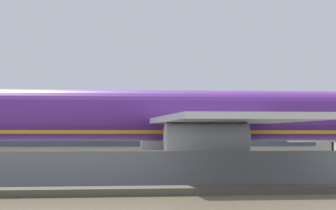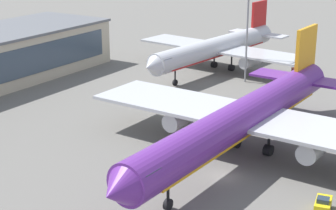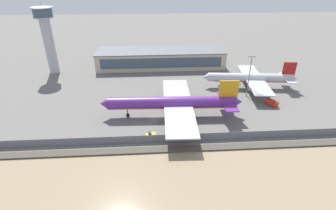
# 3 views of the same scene
# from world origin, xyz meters

# --- Properties ---
(ground_plane) EXTENTS (500.00, 500.00, 0.00)m
(ground_plane) POSITION_xyz_m (0.00, 0.00, 0.00)
(ground_plane) COLOR #66635E
(cargo_jet_purple) EXTENTS (53.30, 46.04, 14.39)m
(cargo_jet_purple) POSITION_xyz_m (6.80, 0.53, 5.49)
(cargo_jet_purple) COLOR #602889
(cargo_jet_purple) RESTS_ON ground
(passenger_jet_silver) EXTENTS (43.87, 37.90, 12.82)m
(passenger_jet_silver) POSITION_xyz_m (44.94, 24.51, 4.90)
(passenger_jet_silver) COLOR silver
(passenger_jet_silver) RESTS_ON ground
(baggage_tug) EXTENTS (3.45, 2.19, 1.80)m
(baggage_tug) POSITION_xyz_m (-2.16, -13.01, 0.81)
(baggage_tug) COLOR yellow
(baggage_tug) RESTS_ON ground
(ops_van) EXTENTS (4.36, 5.57, 2.48)m
(ops_van) POSITION_xyz_m (47.80, 6.46, 1.28)
(ops_van) COLOR red
(ops_van) RESTS_ON ground
(apron_light_mast_apron_west) EXTENTS (3.20, 0.40, 18.28)m
(apron_light_mast_apron_west) POSITION_xyz_m (40.33, 15.98, 10.39)
(apron_light_mast_apron_west) COLOR gray
(apron_light_mast_apron_west) RESTS_ON ground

